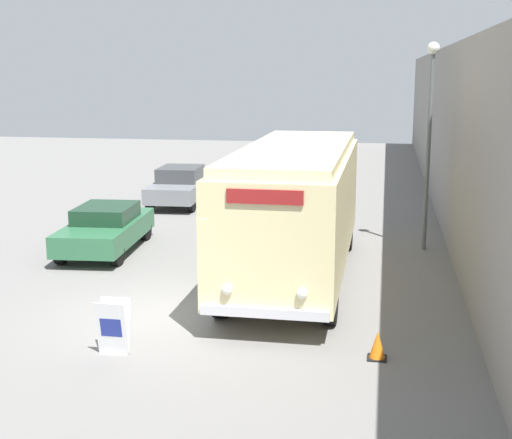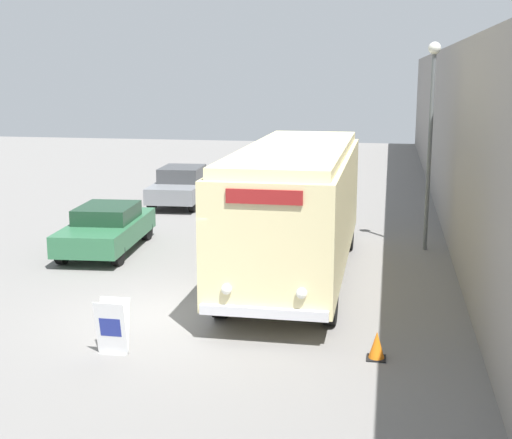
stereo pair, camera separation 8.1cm
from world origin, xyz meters
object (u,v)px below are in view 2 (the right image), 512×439
Objects in this scene: streetlamp at (431,117)px; parked_car_mid at (182,185)px; vintage_bus at (296,204)px; sign_board at (112,328)px; parked_car_near at (107,228)px; traffic_cone at (377,346)px.

streetlamp reaches higher than parked_car_mid.
vintage_bus is 11.37m from parked_car_mid.
parked_car_mid is (-3.15, 15.36, 0.26)m from sign_board.
parked_car_mid is (0.01, 7.86, 0.06)m from parked_car_near.
streetlamp is 11.29× the size of traffic_cone.
sign_board is 8.14m from parked_car_near.
vintage_bus reaches higher than parked_car_near.
parked_car_mid is at bearing 118.88° from traffic_cone.
sign_board is at bearing -172.60° from traffic_cone.
parked_car_near is at bearing 139.87° from traffic_cone.
parked_car_near is (-9.40, -1.94, -3.29)m from streetlamp.
traffic_cone is at bearing -64.20° from parked_car_mid.
parked_car_near is 7.86m from parked_car_mid.
streetlamp reaches higher than parked_car_near.
traffic_cone is (8.12, -14.71, -0.51)m from parked_car_mid.
streetlamp is (3.48, 3.72, 2.04)m from vintage_bus.
streetlamp reaches higher than traffic_cone.
parked_car_mid is (-9.38, 5.92, -3.23)m from streetlamp.
vintage_bus is 6.31m from parked_car_near.
sign_board is at bearing -115.74° from vintage_bus.
sign_board is (-2.75, -5.71, -1.45)m from vintage_bus.
parked_car_mid is 16.81m from traffic_cone.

